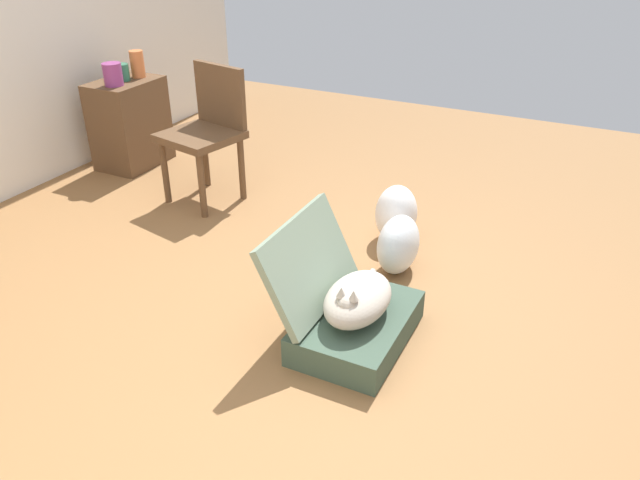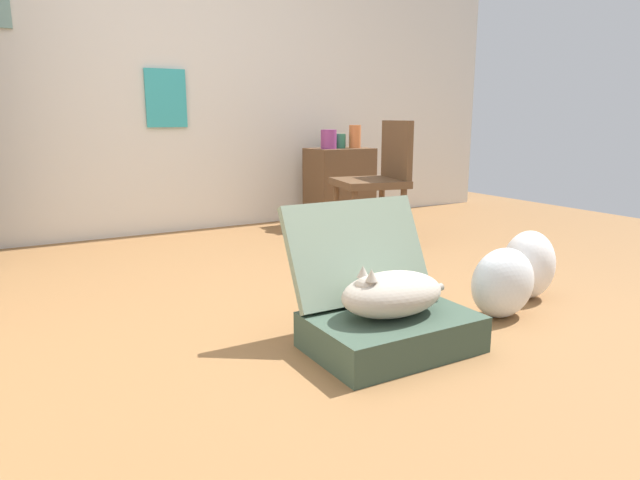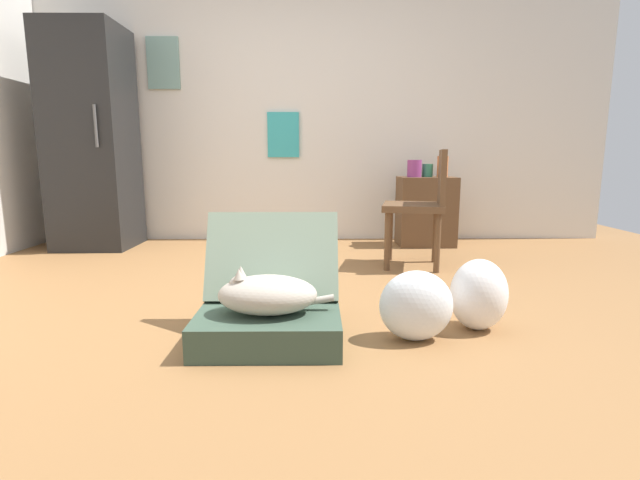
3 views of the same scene
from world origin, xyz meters
TOP-DOWN VIEW (x-y plane):
  - ground_plane at (0.00, 0.00)m, footprint 7.68×7.68m
  - wall_back at (-0.00, 2.26)m, footprint 6.40×0.15m
  - suitcase_base at (0.06, -0.58)m, footprint 0.65×0.45m
  - suitcase_lid at (0.06, -0.33)m, footprint 0.65×0.23m
  - cat at (0.06, -0.58)m, footprint 0.52×0.28m
  - plastic_bag_white at (0.74, -0.53)m, footprint 0.34×0.22m
  - plastic_bag_clear at (1.07, -0.40)m, footprint 0.28×0.25m
  - refrigerator at (-1.76, 1.80)m, footprint 0.65×0.67m
  - side_table at (1.33, 1.85)m, footprint 0.52×0.38m
  - vase_tall at (1.20, 1.82)m, footprint 0.13×0.13m
  - vase_short at (1.46, 1.81)m, footprint 0.10×0.10m
  - vase_round at (1.33, 1.85)m, footprint 0.10×0.10m
  - chair at (1.09, 0.95)m, footprint 0.53×0.53m

SIDE VIEW (x-z plane):
  - ground_plane at x=0.00m, z-range 0.00..0.00m
  - suitcase_base at x=0.06m, z-range 0.00..0.15m
  - plastic_bag_white at x=0.74m, z-range 0.00..0.33m
  - plastic_bag_clear at x=1.07m, z-range 0.00..0.35m
  - cat at x=0.06m, z-range 0.13..0.34m
  - side_table at x=1.33m, z-range 0.00..0.65m
  - suitcase_lid at x=0.06m, z-range 0.15..0.56m
  - chair at x=1.09m, z-range 0.05..0.94m
  - vase_round at x=1.33m, z-range 0.65..0.77m
  - vase_tall at x=1.20m, z-range 0.65..0.81m
  - vase_short at x=1.46m, z-range 0.65..0.84m
  - refrigerator at x=-1.76m, z-range 0.00..1.98m
  - wall_back at x=0.00m, z-range 0.00..2.60m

